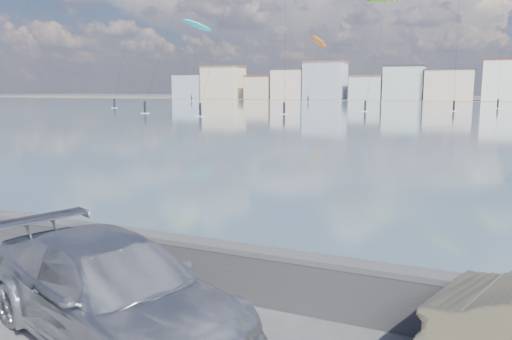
{
  "coord_description": "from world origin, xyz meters",
  "views": [
    {
      "loc": [
        5.1,
        -5.08,
        3.81
      ],
      "look_at": [
        1.0,
        4.0,
        2.2
      ],
      "focal_mm": 35.0,
      "sensor_mm": 36.0,
      "label": 1
    }
  ],
  "objects": [
    {
      "name": "kitesurfer_17",
      "position": [
        -12.63,
        94.58,
        20.58
      ],
      "size": [
        10.44,
        15.58,
        21.59
      ],
      "color": "#8CD826",
      "rests_on": "ground"
    },
    {
      "name": "kitesurfer_16",
      "position": [
        -87.79,
        150.62,
        25.88
      ],
      "size": [
        9.31,
        11.53,
        28.78
      ],
      "color": "#19BFBF",
      "rests_on": "ground"
    },
    {
      "name": "bay_water",
      "position": [
        0.0,
        91.5,
        0.01
      ],
      "size": [
        500.0,
        177.0,
        0.0
      ],
      "primitive_type": "cube",
      "color": "#3B535F",
      "rests_on": "ground"
    },
    {
      "name": "far_buildings",
      "position": [
        1.31,
        186.0,
        6.03
      ],
      "size": [
        240.79,
        13.26,
        14.6
      ],
      "color": "#9EA8B7",
      "rests_on": "ground"
    },
    {
      "name": "car_silver",
      "position": [
        0.13,
        0.61,
        0.78
      ],
      "size": [
        5.79,
        3.8,
        1.56
      ],
      "primitive_type": "imported",
      "rotation": [
        0.0,
        0.0,
        1.24
      ],
      "color": "#B5B7BD",
      "rests_on": "ground"
    },
    {
      "name": "seawall",
      "position": [
        0.0,
        2.7,
        0.58
      ],
      "size": [
        400.0,
        0.36,
        1.08
      ],
      "color": "#28282B",
      "rests_on": "ground"
    },
    {
      "name": "kitesurfer_2",
      "position": [
        -45.09,
        156.22,
        18.98
      ],
      "size": [
        4.71,
        18.2,
        21.51
      ],
      "color": "orange",
      "rests_on": "ground"
    },
    {
      "name": "far_shore_strip",
      "position": [
        0.0,
        200.0,
        0.01
      ],
      "size": [
        500.0,
        60.0,
        0.0
      ],
      "primitive_type": "cube",
      "color": "#4C473D",
      "rests_on": "ground"
    }
  ]
}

